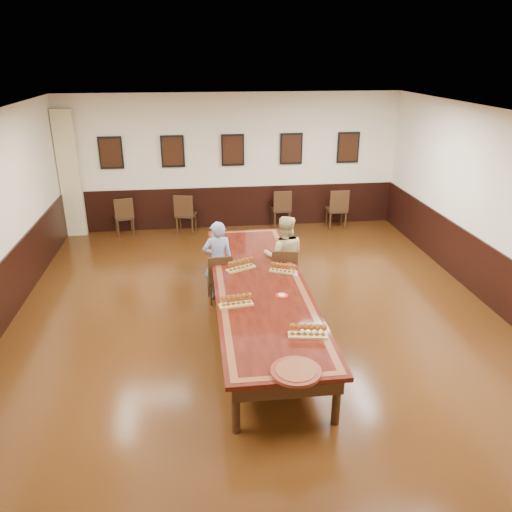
{
  "coord_description": "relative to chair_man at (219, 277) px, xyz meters",
  "views": [
    {
      "loc": [
        -0.91,
        -6.84,
        4.02
      ],
      "look_at": [
        0.0,
        0.5,
        1.0
      ],
      "focal_mm": 35.0,
      "sensor_mm": 36.0,
      "label": 1
    }
  ],
  "objects": [
    {
      "name": "wainscoting",
      "position": [
        0.58,
        -0.99,
        0.06
      ],
      "size": [
        8.0,
        10.0,
        1.0
      ],
      "color": "black",
      "rests_on": "floor"
    },
    {
      "name": "red_plate_grp",
      "position": [
        0.84,
        -1.46,
        0.32
      ],
      "size": [
        0.18,
        0.18,
        0.02
      ],
      "color": "red",
      "rests_on": "conference_table"
    },
    {
      "name": "spare_chair_b",
      "position": [
        -0.59,
        3.67,
        0.04
      ],
      "size": [
        0.54,
        0.57,
        0.96
      ],
      "primitive_type": null,
      "rotation": [
        0.0,
        0.0,
        2.93
      ],
      "color": "black",
      "rests_on": "floor"
    },
    {
      "name": "curtain",
      "position": [
        -3.17,
        3.83,
        1.01
      ],
      "size": [
        0.45,
        0.18,
        2.9
      ],
      "primitive_type": "cube",
      "color": "beige",
      "rests_on": "floor"
    },
    {
      "name": "person_man",
      "position": [
        -0.01,
        0.09,
        0.26
      ],
      "size": [
        0.54,
        0.38,
        1.41
      ],
      "primitive_type": "imported",
      "rotation": [
        0.0,
        0.0,
        3.23
      ],
      "color": "#4460AA",
      "rests_on": "floor"
    },
    {
      "name": "person_woman",
      "position": [
        1.15,
        0.09,
        0.29
      ],
      "size": [
        0.8,
        0.66,
        1.46
      ],
      "primitive_type": "imported",
      "rotation": [
        0.0,
        0.0,
        3.0
      ],
      "color": "#DACD88",
      "rests_on": "floor"
    },
    {
      "name": "wall_back",
      "position": [
        0.58,
        4.02,
        1.16
      ],
      "size": [
        8.0,
        0.02,
        3.2
      ],
      "primitive_type": "cube",
      "color": "#EFE6C8",
      "rests_on": "floor"
    },
    {
      "name": "spare_chair_d",
      "position": [
        3.08,
        3.57,
        0.05
      ],
      "size": [
        0.48,
        0.52,
        0.99
      ],
      "primitive_type": null,
      "rotation": [
        0.0,
        0.0,
        3.11
      ],
      "color": "black",
      "rests_on": "floor"
    },
    {
      "name": "ceiling",
      "position": [
        0.58,
        -0.99,
        2.77
      ],
      "size": [
        8.0,
        10.0,
        0.02
      ],
      "primitive_type": "cube",
      "color": "white",
      "rests_on": "floor"
    },
    {
      "name": "posters",
      "position": [
        0.58,
        3.95,
        1.46
      ],
      "size": [
        6.14,
        0.04,
        0.74
      ],
      "color": "black",
      "rests_on": "wall_back"
    },
    {
      "name": "flight_c",
      "position": [
        0.15,
        -1.67,
        0.39
      ],
      "size": [
        0.49,
        0.21,
        0.18
      ],
      "color": "#AC9048",
      "rests_on": "conference_table"
    },
    {
      "name": "flight_a",
      "position": [
        0.34,
        -0.43,
        0.39
      ],
      "size": [
        0.51,
        0.35,
        0.18
      ],
      "color": "#AC9048",
      "rests_on": "conference_table"
    },
    {
      "name": "spare_chair_a",
      "position": [
        -2.05,
        3.72,
        0.02
      ],
      "size": [
        0.53,
        0.56,
        0.92
      ],
      "primitive_type": null,
      "rotation": [
        0.0,
        0.0,
        3.4
      ],
      "color": "black",
      "rests_on": "floor"
    },
    {
      "name": "carved_platter",
      "position": [
        0.67,
        -3.32,
        0.33
      ],
      "size": [
        0.64,
        0.64,
        0.05
      ],
      "color": "#551A11",
      "rests_on": "conference_table"
    },
    {
      "name": "conference_table",
      "position": [
        0.58,
        -0.99,
        0.17
      ],
      "size": [
        1.4,
        5.0,
        0.76
      ],
      "color": "black",
      "rests_on": "floor"
    },
    {
      "name": "pink_phone",
      "position": [
        1.18,
        -0.74,
        0.31
      ],
      "size": [
        0.1,
        0.16,
        0.01
      ],
      "primitive_type": "cube",
      "rotation": [
        0.0,
        0.0,
        -0.15
      ],
      "color": "#F150B7",
      "rests_on": "conference_table"
    },
    {
      "name": "flight_d",
      "position": [
        0.96,
        -2.6,
        0.39
      ],
      "size": [
        0.51,
        0.23,
        0.18
      ],
      "color": "#AC9048",
      "rests_on": "conference_table"
    },
    {
      "name": "floor",
      "position": [
        0.58,
        -0.99,
        -0.45
      ],
      "size": [
        8.0,
        10.0,
        0.02
      ],
      "primitive_type": "cube",
      "color": "black",
      "rests_on": "ground"
    },
    {
      "name": "chair_man",
      "position": [
        0.0,
        0.0,
        0.0
      ],
      "size": [
        0.45,
        0.49,
        0.89
      ],
      "primitive_type": null,
      "rotation": [
        0.0,
        0.0,
        3.23
      ],
      "color": "black",
      "rests_on": "floor"
    },
    {
      "name": "chair_woman",
      "position": [
        1.13,
        -0.0,
        0.02
      ],
      "size": [
        0.5,
        0.53,
        0.94
      ],
      "primitive_type": null,
      "rotation": [
        0.0,
        0.0,
        3.0
      ],
      "color": "black",
      "rests_on": "floor"
    },
    {
      "name": "spare_chair_c",
      "position": [
        1.73,
        3.83,
        0.03
      ],
      "size": [
        0.46,
        0.5,
        0.95
      ],
      "primitive_type": null,
      "rotation": [
        0.0,
        0.0,
        3.17
      ],
      "color": "black",
      "rests_on": "floor"
    },
    {
      "name": "flight_b",
      "position": [
        1.0,
        -0.63,
        0.38
      ],
      "size": [
        0.45,
        0.31,
        0.16
      ],
      "color": "#AC9048",
      "rests_on": "conference_table"
    }
  ]
}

